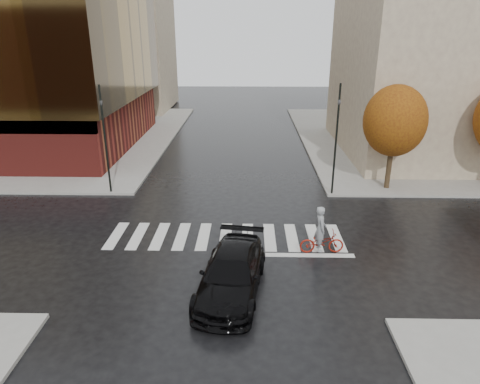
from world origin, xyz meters
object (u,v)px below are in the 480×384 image
Objects in this scene: traffic_light_ne at (337,134)px; traffic_light_nw at (104,134)px; cyclist at (321,237)px; sedan at (232,273)px; fire_hydrant at (102,168)px.

traffic_light_nw is at bearing -21.56° from traffic_light_ne.
cyclist is 8.14m from traffic_light_ne.
cyclist is 0.35× the size of traffic_light_nw.
sedan is 8.35× the size of fire_hydrant.
traffic_light_ne is (5.80, 10.54, 3.08)m from sedan.
sedan is at bearing 126.46° from cyclist.
traffic_light_ne is at bearing 106.30° from traffic_light_nw.
traffic_light_ne reaches higher than sedan.
fire_hydrant is at bearing 48.64° from cyclist.
cyclist is 3.42× the size of fire_hydrant.
fire_hydrant is (-9.77, 14.24, -0.29)m from sedan.
cyclist is at bearing 47.08° from sedan.
traffic_light_nw is 0.98× the size of traffic_light_ne.
sedan is 12.42m from traffic_light_ne.
traffic_light_nw is (-11.99, 7.30, 3.03)m from cyclist.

